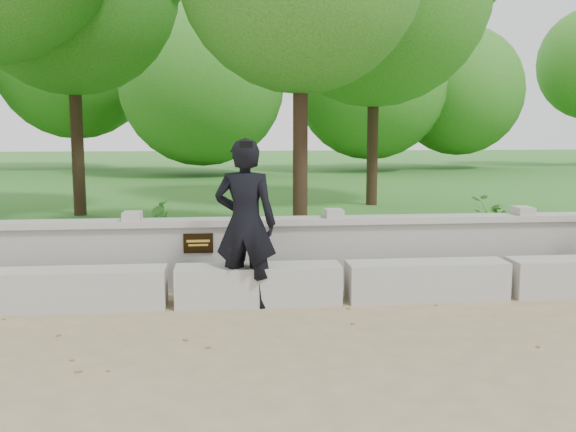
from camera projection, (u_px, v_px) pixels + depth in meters
The scene contains 8 objects.
ground at pixel (154, 367), 5.45m from camera, with size 80.00×80.00×0.00m, color tan.
lawn at pixel (202, 192), 19.23m from camera, with size 40.00×22.00×0.25m, color #2F5D22.
concrete_bench at pixel (171, 287), 7.30m from camera, with size 11.90×0.45×0.45m.
parapet_wall at pixel (175, 254), 7.95m from camera, with size 12.50×0.35×0.90m.
man_main at pixel (245, 223), 7.19m from camera, with size 0.78×0.71×1.91m.
shrub_b at pixel (158, 223), 10.28m from camera, with size 0.29×0.23×0.52m, color #367628.
shrub_c at pixel (491, 217), 10.35m from camera, with size 0.61×0.52×0.67m, color #367628.
shrub_d at pixel (162, 216), 11.00m from camera, with size 0.31×0.28×0.55m, color #367628.
Camera 1 is at (0.59, -5.32, 2.01)m, focal length 40.00 mm.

